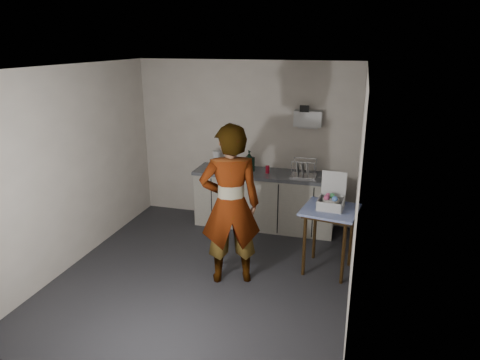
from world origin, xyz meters
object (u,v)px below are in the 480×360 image
(soap_bottle, at_px, (249,161))
(paper_towel, at_px, (216,160))
(soda_can, at_px, (267,169))
(dark_bottle, at_px, (253,164))
(side_table, at_px, (330,217))
(kitchen_counter, at_px, (265,201))
(standing_man, at_px, (230,205))
(dish_rack, at_px, (303,173))
(bakery_box, at_px, (331,200))

(soap_bottle, xyz_separation_m, paper_towel, (-0.54, 0.01, -0.03))
(soda_can, bearing_deg, dark_bottle, 172.20)
(side_table, relative_size, soda_can, 7.46)
(side_table, xyz_separation_m, dark_bottle, (-1.31, 1.17, 0.27))
(kitchen_counter, relative_size, soap_bottle, 6.64)
(paper_towel, bearing_deg, dark_bottle, 2.70)
(kitchen_counter, distance_m, standing_man, 1.81)
(side_table, height_order, soda_can, soda_can)
(soda_can, distance_m, dish_rack, 0.56)
(paper_towel, bearing_deg, standing_man, -66.09)
(paper_towel, height_order, dish_rack, paper_towel)
(kitchen_counter, distance_m, side_table, 1.63)
(paper_towel, distance_m, dish_rack, 1.40)
(standing_man, bearing_deg, paper_towel, -87.34)
(soap_bottle, distance_m, bakery_box, 1.75)
(soap_bottle, relative_size, soda_can, 2.91)
(kitchen_counter, bearing_deg, soap_bottle, -174.51)
(kitchen_counter, xyz_separation_m, soda_can, (0.04, -0.02, 0.54))
(kitchen_counter, height_order, bakery_box, bakery_box)
(side_table, xyz_separation_m, bakery_box, (-0.00, 0.03, 0.21))
(kitchen_counter, relative_size, bakery_box, 5.09)
(soda_can, xyz_separation_m, dish_rack, (0.56, -0.02, 0.00))
(standing_man, bearing_deg, kitchen_counter, -112.82)
(standing_man, xyz_separation_m, soap_bottle, (-0.21, 1.69, 0.08))
(soda_can, distance_m, paper_towel, 0.84)
(dark_bottle, distance_m, bakery_box, 1.73)
(kitchen_counter, height_order, dark_bottle, dark_bottle)
(kitchen_counter, bearing_deg, bakery_box, -45.72)
(bakery_box, bearing_deg, dark_bottle, 143.87)
(soda_can, xyz_separation_m, dark_bottle, (-0.25, 0.03, 0.06))
(soap_bottle, bearing_deg, dish_rack, -1.34)
(side_table, bearing_deg, dark_bottle, 147.24)
(kitchen_counter, xyz_separation_m, dish_rack, (0.60, -0.04, 0.54))
(kitchen_counter, height_order, soap_bottle, soap_bottle)
(paper_towel, bearing_deg, bakery_box, -30.32)
(kitchen_counter, relative_size, soda_can, 19.30)
(bakery_box, bearing_deg, dish_rack, 119.68)
(dark_bottle, bearing_deg, soda_can, -7.80)
(soda_can, height_order, paper_towel, paper_towel)
(dark_bottle, distance_m, paper_towel, 0.59)
(kitchen_counter, relative_size, paper_towel, 7.64)
(soap_bottle, relative_size, dish_rack, 0.90)
(paper_towel, height_order, bakery_box, bakery_box)
(dish_rack, bearing_deg, soda_can, 177.72)
(soap_bottle, distance_m, dark_bottle, 0.08)
(paper_towel, xyz_separation_m, bakery_box, (1.90, -1.11, -0.09))
(dark_bottle, height_order, paper_towel, paper_towel)
(soap_bottle, relative_size, bakery_box, 0.77)
(dark_bottle, bearing_deg, kitchen_counter, -3.17)
(standing_man, height_order, soap_bottle, standing_man)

